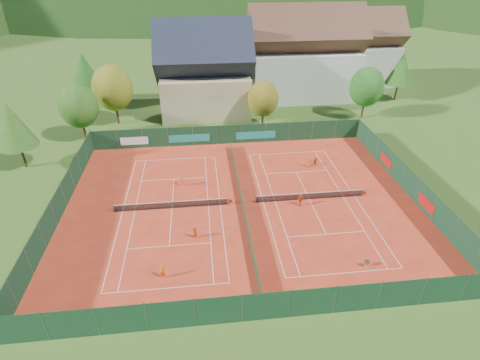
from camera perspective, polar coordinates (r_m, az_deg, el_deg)
The scene contains 32 objects.
ground at distance 43.27m, azimuth 0.30°, elevation -3.66°, with size 600.00×600.00×0.00m, color #33571B.
clay_pad at distance 43.26m, azimuth 0.30°, elevation -3.63°, with size 40.00×32.00×0.01m, color red.
court_markings_left at distance 43.22m, azimuth -10.32°, elevation -4.25°, with size 11.03×23.83×0.00m.
court_markings_right at distance 44.75m, azimuth 10.54°, elevation -2.90°, with size 11.03×23.83×0.00m.
tennis_net_left at distance 42.92m, azimuth -10.18°, elevation -3.70°, with size 13.30×0.10×1.02m.
tennis_net_right at distance 44.52m, azimuth 10.79°, elevation -2.36°, with size 13.30×0.10×1.02m.
court_divider at distance 42.98m, azimuth 0.30°, elevation -3.09°, with size 0.03×28.80×1.00m.
fence_north at distance 56.37m, azimuth -2.08°, elevation 6.90°, with size 40.00×0.10×3.00m.
fence_south at distance 30.51m, azimuth 4.02°, elevation -18.66°, with size 40.00×0.04×3.00m.
fence_west at distance 45.06m, azimuth -25.90°, elevation -3.36°, with size 0.04×32.00×3.00m.
fence_east at distance 48.70m, azimuth 24.36°, elevation -0.32°, with size 0.09×32.00×3.00m.
chalet at distance 67.66m, azimuth -5.40°, elevation 15.68°, with size 16.20×12.00×16.00m.
hotel_block_a at distance 76.00m, azimuth 9.60°, elevation 17.75°, with size 21.60×11.00×17.25m.
hotel_block_b at distance 88.13m, azimuth 17.43°, elevation 18.17°, with size 17.28×10.00×15.50m.
tree_west_front at distance 61.13m, azimuth -23.40°, elevation 10.31°, with size 5.72×5.72×8.69m.
tree_west_mid at distance 65.44m, azimuth -18.85°, elevation 13.12°, with size 6.44×6.44×9.78m.
tree_west_back at distance 74.17m, azimuth -22.53°, elevation 15.02°, with size 5.60×5.60×10.00m.
tree_center at distance 61.45m, azimuth 3.54°, elevation 12.25°, with size 5.01×5.01×7.60m.
tree_east_front at distance 68.36m, azimuth 18.74°, elevation 13.29°, with size 5.72×5.72×8.69m.
tree_east_mid at distance 79.51m, azimuth 23.36°, elevation 15.33°, with size 5.04×5.04×9.00m.
tree_west_side at distance 56.06m, azimuth -31.36°, elevation 7.18°, with size 5.04×5.04×9.00m.
tree_east_back at distance 82.99m, azimuth 15.82°, elevation 17.74°, with size 7.15×7.15×10.86m.
mountain_backdrop at distance 278.20m, azimuth 0.50°, elevation 18.05°, with size 820.00×530.00×242.00m.
ball_hopper at distance 37.00m, azimuth 18.79°, elevation -11.73°, with size 0.34×0.34×0.80m.
loose_ball_0 at distance 38.00m, azimuth -14.12°, elevation -10.54°, with size 0.07×0.07×0.07m, color #CCD833.
loose_ball_1 at distance 39.09m, azimuth 12.94°, elevation -8.97°, with size 0.07×0.07×0.07m, color #CCD833.
player_left_near at distance 34.67m, azimuth -11.71°, elevation -13.53°, with size 0.53×0.35×1.45m, color #EE5815.
player_left_mid at distance 38.29m, azimuth -6.87°, elevation -8.06°, with size 0.64×0.49×1.31m, color #ED5715.
player_left_far at distance 46.65m, azimuth -8.80°, elevation -0.10°, with size 0.96×0.55×1.48m, color #F45A15.
player_right_near at distance 43.05m, azimuth 9.17°, elevation -3.02°, with size 0.92×0.38×1.57m, color #D34912.
player_right_far_a at distance 51.14m, azimuth 10.49°, elevation 2.61°, with size 0.63×0.41×1.28m, color #FF5216.
player_right_far_b at distance 51.74m, azimuth 11.40°, elevation 2.83°, with size 1.13×0.36×1.22m, color #E25414.
Camera 1 is at (-4.21, -35.14, 24.87)m, focal length 28.00 mm.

